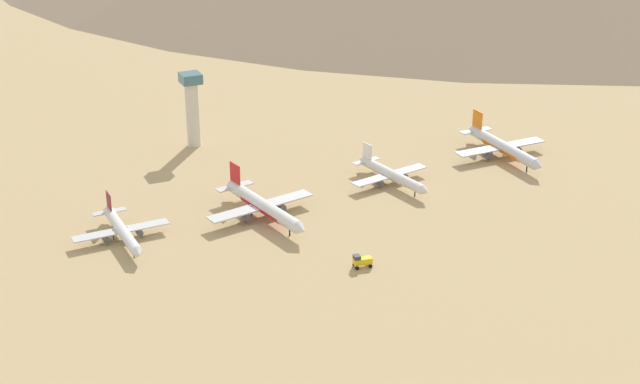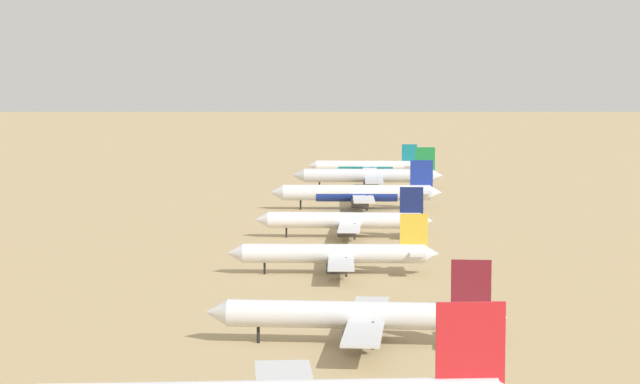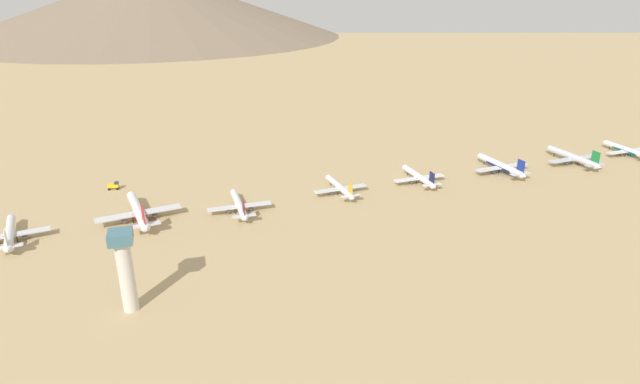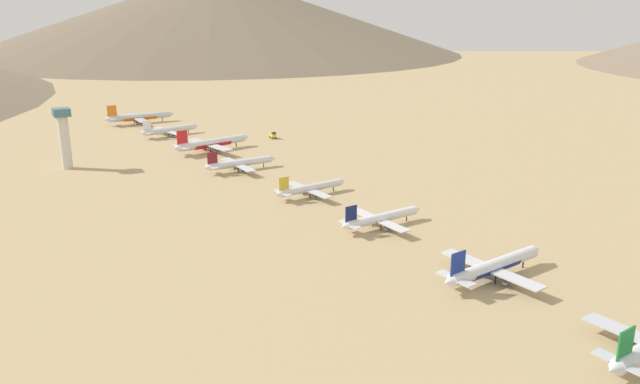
{
  "view_description": "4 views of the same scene",
  "coord_description": "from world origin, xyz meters",
  "px_view_note": "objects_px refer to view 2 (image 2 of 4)",
  "views": [
    {
      "loc": [
        244.73,
        -2.83,
        125.35
      ],
      "look_at": [
        -2.5,
        109.36,
        5.78
      ],
      "focal_mm": 53.19,
      "sensor_mm": 36.0,
      "label": 1
    },
    {
      "loc": [
        -20.03,
        189.83,
        31.72
      ],
      "look_at": [
        13.38,
        -67.37,
        6.76
      ],
      "focal_mm": 70.15,
      "sensor_mm": 36.0,
      "label": 2
    },
    {
      "loc": [
        -225.5,
        70.03,
        98.28
      ],
      "look_at": [
        -8.56,
        10.09,
        6.5
      ],
      "focal_mm": 29.69,
      "sensor_mm": 36.0,
      "label": 3
    },
    {
      "loc": [
        -111.61,
        -210.75,
        72.32
      ],
      "look_at": [
        2.04,
        -11.36,
        3.94
      ],
      "focal_mm": 35.64,
      "sensor_mm": 36.0,
      "label": 4
    }
  ],
  "objects_px": {
    "parked_jet_3": "(346,221)",
    "parked_jet_5": "(359,316)",
    "parked_jet_0": "(367,166)",
    "parked_jet_2": "(358,193)",
    "parked_jet_4": "(336,254)",
    "parked_jet_1": "(370,176)"
  },
  "relations": [
    {
      "from": "parked_jet_3",
      "to": "parked_jet_5",
      "type": "xyz_separation_m",
      "value": [
        -11.7,
        93.5,
        0.11
      ]
    },
    {
      "from": "parked_jet_2",
      "to": "parked_jet_5",
      "type": "relative_size",
      "value": 1.13
    },
    {
      "from": "parked_jet_0",
      "to": "parked_jet_2",
      "type": "xyz_separation_m",
      "value": [
        -6.16,
        88.66,
        0.47
      ]
    },
    {
      "from": "parked_jet_2",
      "to": "parked_jet_0",
      "type": "bearing_deg",
      "value": -86.03
    },
    {
      "from": "parked_jet_1",
      "to": "parked_jet_4",
      "type": "xyz_separation_m",
      "value": [
        -7.19,
        140.1,
        -0.68
      ]
    },
    {
      "from": "parked_jet_1",
      "to": "parked_jet_5",
      "type": "height_order",
      "value": "parked_jet_1"
    },
    {
      "from": "parked_jet_5",
      "to": "parked_jet_1",
      "type": "bearing_deg",
      "value": -85.26
    },
    {
      "from": "parked_jet_2",
      "to": "parked_jet_3",
      "type": "height_order",
      "value": "parked_jet_2"
    },
    {
      "from": "parked_jet_2",
      "to": "parked_jet_5",
      "type": "bearing_deg",
      "value": 95.73
    },
    {
      "from": "parked_jet_1",
      "to": "parked_jet_3",
      "type": "bearing_deg",
      "value": 92.42
    },
    {
      "from": "parked_jet_3",
      "to": "parked_jet_2",
      "type": "bearing_deg",
      "value": -86.95
    },
    {
      "from": "parked_jet_0",
      "to": "parked_jet_2",
      "type": "relative_size",
      "value": 0.88
    },
    {
      "from": "parked_jet_4",
      "to": "parked_jet_5",
      "type": "bearing_deg",
      "value": 99.73
    },
    {
      "from": "parked_jet_3",
      "to": "parked_jet_4",
      "type": "bearing_deg",
      "value": 94.1
    },
    {
      "from": "parked_jet_4",
      "to": "parked_jet_1",
      "type": "bearing_deg",
      "value": -87.06
    },
    {
      "from": "parked_jet_3",
      "to": "parked_jet_5",
      "type": "distance_m",
      "value": 94.23
    },
    {
      "from": "parked_jet_5",
      "to": "parked_jet_0",
      "type": "bearing_deg",
      "value": -84.94
    },
    {
      "from": "parked_jet_1",
      "to": "parked_jet_4",
      "type": "height_order",
      "value": "parked_jet_1"
    },
    {
      "from": "parked_jet_0",
      "to": "parked_jet_4",
      "type": "height_order",
      "value": "parked_jet_0"
    },
    {
      "from": "parked_jet_2",
      "to": "parked_jet_4",
      "type": "xyz_separation_m",
      "value": [
        -5.74,
        92.82,
        -0.58
      ]
    },
    {
      "from": "parked_jet_4",
      "to": "parked_jet_5",
      "type": "relative_size",
      "value": 0.95
    },
    {
      "from": "parked_jet_2",
      "to": "parked_jet_4",
      "type": "bearing_deg",
      "value": 93.54
    }
  ]
}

